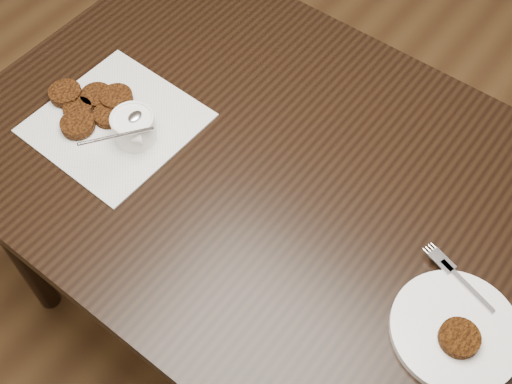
% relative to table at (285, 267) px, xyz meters
% --- Properties ---
extents(floor, '(4.00, 4.00, 0.00)m').
position_rel_table_xyz_m(floor, '(-0.06, -0.14, -0.38)').
color(floor, brown).
rests_on(floor, ground).
extents(table, '(1.34, 0.86, 0.75)m').
position_rel_table_xyz_m(table, '(0.00, 0.00, 0.00)').
color(table, black).
rests_on(table, floor).
extents(napkin, '(0.31, 0.31, 0.00)m').
position_rel_table_xyz_m(napkin, '(-0.37, -0.11, 0.38)').
color(napkin, silver).
rests_on(napkin, table).
extents(sauce_ramekin, '(0.14, 0.14, 0.12)m').
position_rel_table_xyz_m(sauce_ramekin, '(-0.31, -0.11, 0.44)').
color(sauce_ramekin, white).
rests_on(sauce_ramekin, napkin).
extents(patty_cluster, '(0.30, 0.30, 0.02)m').
position_rel_table_xyz_m(patty_cluster, '(-0.43, -0.11, 0.39)').
color(patty_cluster, '#55250B').
rests_on(patty_cluster, napkin).
extents(plate_with_patty, '(0.27, 0.27, 0.03)m').
position_rel_table_xyz_m(plate_with_patty, '(0.39, -0.09, 0.39)').
color(plate_with_patty, white).
rests_on(plate_with_patty, table).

